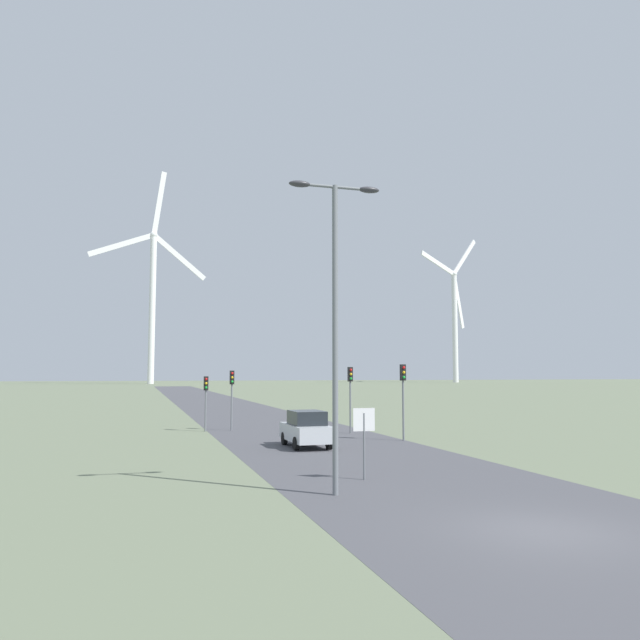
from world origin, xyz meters
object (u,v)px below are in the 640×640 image
object	(u,v)px
traffic_light_post_near_left	(206,391)
wind_turbine_center	(455,313)
traffic_light_post_mid_right	(350,385)
car_approaching	(306,429)
traffic_light_post_near_right	(403,385)
stop_sign_near	(364,430)
wind_turbine_left	(153,291)
streetlamp	(335,297)
traffic_light_post_mid_left	(232,386)

from	to	relation	value
traffic_light_post_near_left	wind_turbine_center	xyz separation A→B (m)	(118.71, 185.70, 25.30)
traffic_light_post_near_left	traffic_light_post_mid_right	world-z (taller)	traffic_light_post_mid_right
traffic_light_post_near_left	car_approaching	size ratio (longest dim) A/B	0.85
wind_turbine_center	traffic_light_post_near_right	bearing A→B (deg)	-119.24
stop_sign_near	wind_turbine_center	xyz separation A→B (m)	(115.23, 205.57, 26.14)
car_approaching	wind_turbine_left	world-z (taller)	wind_turbine_left
streetlamp	wind_turbine_left	size ratio (longest dim) A/B	0.13
stop_sign_near	traffic_light_post_mid_left	world-z (taller)	traffic_light_post_mid_left
streetlamp	stop_sign_near	world-z (taller)	streetlamp
traffic_light_post_near_right	traffic_light_post_mid_left	distance (m)	12.09
car_approaching	wind_turbine_left	bearing A→B (deg)	91.21
streetlamp	stop_sign_near	bearing A→B (deg)	52.34
traffic_light_post_mid_left	wind_turbine_left	size ratio (longest dim) A/B	0.05
streetlamp	wind_turbine_center	world-z (taller)	wind_turbine_center
traffic_light_post_near_right	wind_turbine_left	xyz separation A→B (m)	(-10.02, 190.84, 29.15)
car_approaching	wind_turbine_center	bearing A→B (deg)	59.62
stop_sign_near	traffic_light_post_near_right	world-z (taller)	traffic_light_post_near_right
stop_sign_near	car_approaching	world-z (taller)	stop_sign_near
car_approaching	wind_turbine_center	size ratio (longest dim) A/B	0.07
stop_sign_near	traffic_light_post_mid_right	distance (m)	16.95
streetlamp	traffic_light_post_near_right	bearing A→B (deg)	58.67
stop_sign_near	wind_turbine_center	size ratio (longest dim) A/B	0.04
stop_sign_near	traffic_light_post_mid_right	size ratio (longest dim) A/B	0.61
traffic_light_post_near_left	car_approaching	world-z (taller)	traffic_light_post_near_left
streetlamp	traffic_light_post_near_right	distance (m)	16.23
stop_sign_near	car_approaching	xyz separation A→B (m)	(0.55, 9.90, -0.83)
traffic_light_post_near_right	wind_turbine_center	distance (m)	224.02
traffic_light_post_mid_left	traffic_light_post_mid_right	bearing A→B (deg)	-30.30
traffic_light_post_mid_right	wind_turbine_left	distance (m)	188.48
traffic_light_post_near_right	traffic_light_post_mid_left	xyz separation A→B (m)	(-8.26, 8.83, -0.23)
car_approaching	wind_turbine_center	xyz separation A→B (m)	(114.69, 195.67, 26.97)
streetlamp	traffic_light_post_near_left	distance (m)	22.53
wind_turbine_left	wind_turbine_center	xyz separation A→B (m)	(118.77, 3.44, -4.35)
traffic_light_post_near_left	wind_turbine_left	size ratio (longest dim) A/B	0.05
traffic_light_post_mid_left	wind_turbine_left	xyz separation A→B (m)	(-1.77, 182.01, 29.38)
streetlamp	traffic_light_post_mid_right	bearing A→B (deg)	69.63
stop_sign_near	car_approaching	size ratio (longest dim) A/B	0.60
traffic_light_post_near_left	wind_turbine_center	distance (m)	221.85
traffic_light_post_mid_left	car_approaching	world-z (taller)	traffic_light_post_mid_left
traffic_light_post_mid_left	car_approaching	bearing A→B (deg)	-77.25
streetlamp	wind_turbine_left	world-z (taller)	wind_turbine_left
traffic_light_post_near_left	traffic_light_post_mid_left	bearing A→B (deg)	8.37
traffic_light_post_near_right	traffic_light_post_mid_right	distance (m)	5.05
traffic_light_post_mid_left	car_approaching	distance (m)	10.65
traffic_light_post_mid_right	wind_turbine_left	size ratio (longest dim) A/B	0.05
streetlamp	traffic_light_post_near_left	xyz separation A→B (m)	(-1.67, 22.19, -3.53)
car_approaching	wind_turbine_left	xyz separation A→B (m)	(-4.08, 192.23, 31.32)
traffic_light_post_near_left	wind_turbine_left	world-z (taller)	wind_turbine_left
stop_sign_near	wind_turbine_center	world-z (taller)	wind_turbine_center
traffic_light_post_near_right	traffic_light_post_mid_left	size ratio (longest dim) A/B	1.08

